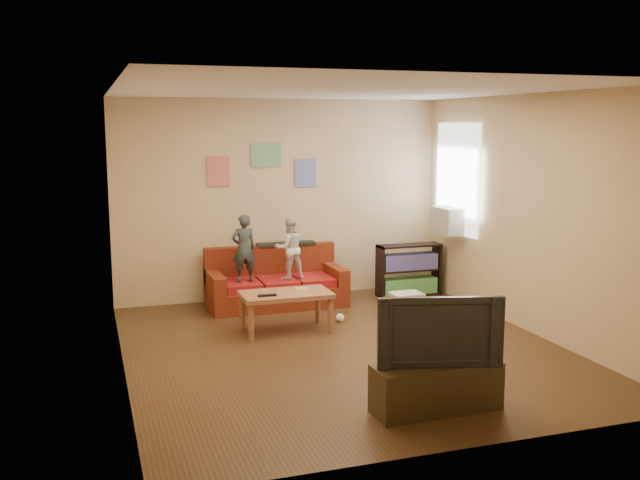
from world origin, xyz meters
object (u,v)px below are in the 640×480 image
object	(u,v)px
sofa	(275,285)
coffee_table	(286,298)
child_a	(244,248)
bookshelf	(409,272)
television	(438,329)
tv_stand	(436,387)
file_box	(406,303)
child_b	(289,248)

from	to	relation	value
sofa	coffee_table	bearing A→B (deg)	-99.25
child_a	bookshelf	xyz separation A→B (m)	(2.35, 0.10, -0.49)
coffee_table	television	size ratio (longest dim) A/B	1.00
tv_stand	television	xyz separation A→B (m)	(0.00, 0.00, 0.50)
coffee_table	file_box	world-z (taller)	coffee_table
child_b	coffee_table	distance (m)	1.20
child_a	bookshelf	size ratio (longest dim) A/B	0.97
sofa	file_box	distance (m)	1.74
coffee_table	child_b	bearing A→B (deg)	72.03
child_a	television	distance (m)	3.78
tv_stand	child_a	bearing A→B (deg)	101.39
child_a	tv_stand	distance (m)	3.83
file_box	television	distance (m)	3.14
tv_stand	sofa	bearing A→B (deg)	94.33
bookshelf	file_box	xyz separation A→B (m)	(-0.46, -0.91, -0.18)
coffee_table	bookshelf	world-z (taller)	bookshelf
sofa	television	world-z (taller)	television
child_b	television	world-z (taller)	child_b
bookshelf	tv_stand	xyz separation A→B (m)	(-1.54, -3.80, -0.12)
child_a	bookshelf	bearing A→B (deg)	178.82
file_box	bookshelf	bearing A→B (deg)	63.30
child_a	child_b	world-z (taller)	child_a
bookshelf	file_box	size ratio (longest dim) A/B	2.31
coffee_table	tv_stand	bearing A→B (deg)	-77.84
coffee_table	bookshelf	size ratio (longest dim) A/B	1.14
television	file_box	bearing A→B (deg)	84.35
child_a	television	world-z (taller)	child_a
child_b	bookshelf	size ratio (longest dim) A/B	0.91
child_b	bookshelf	xyz separation A→B (m)	(1.75, 0.10, -0.46)
sofa	child_a	distance (m)	0.73
bookshelf	file_box	world-z (taller)	bookshelf
sofa	child_a	size ratio (longest dim) A/B	2.05
television	coffee_table	bearing A→B (deg)	117.10
sofa	coffee_table	world-z (taller)	sofa
child_b	television	bearing A→B (deg)	88.06
file_box	tv_stand	xyz separation A→B (m)	(-1.09, -2.89, 0.07)
coffee_table	file_box	size ratio (longest dim) A/B	2.64
tv_stand	television	distance (m)	0.50
child_b	file_box	xyz separation A→B (m)	(1.30, -0.80, -0.64)
child_a	coffee_table	bearing A→B (deg)	99.33
bookshelf	tv_stand	size ratio (longest dim) A/B	0.83
file_box	tv_stand	world-z (taller)	tv_stand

